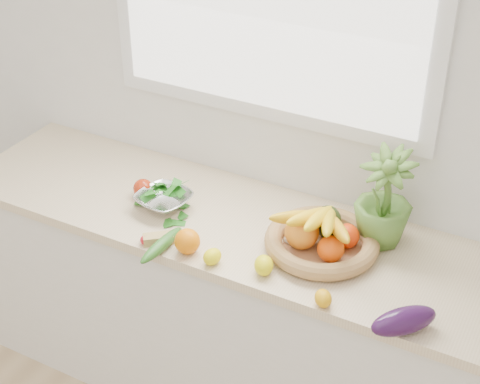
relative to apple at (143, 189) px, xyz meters
The scene contains 18 objects.
back_wall 0.65m from the apple, 40.65° to the left, with size 4.50×0.02×2.70m, color white.
counter_cabinet 0.63m from the apple, ahead, with size 2.20×0.58×0.86m, color silver.
countertop 0.38m from the apple, ahead, with size 2.24×0.62×0.04m, color beige.
orange_loose 0.40m from the apple, 33.17° to the right, with size 0.09×0.09×0.09m, color orange.
lemon_a 0.66m from the apple, 17.66° to the right, with size 0.07×0.08×0.07m, color yellow.
lemon_b 0.51m from the apple, 27.81° to the right, with size 0.06×0.07×0.06m, color yellow.
lemon_c 0.90m from the apple, 16.42° to the right, with size 0.06×0.07×0.06m, color #E59F0C.
apple is the anchor object (origin of this frame).
ginger 0.31m from the apple, 45.87° to the right, with size 0.11×0.04×0.03m, color tan.
garlic_a 0.60m from the apple, ahead, with size 0.05×0.05×0.04m, color white.
garlic_b 0.64m from the apple, ahead, with size 0.05×0.05×0.04m, color beige.
garlic_c 0.82m from the apple, 10.02° to the right, with size 0.06×0.06×0.05m, color silver.
eggplant 1.16m from the apple, 12.71° to the right, with size 0.08×0.22×0.09m, color #2E103B.
cucumber 0.36m from the apple, 45.39° to the right, with size 0.04×0.24×0.04m, color #2A5E1B.
radish 0.31m from the apple, 54.72° to the right, with size 0.03×0.03×0.03m, color red.
potted_herb 0.94m from the apple, ahead, with size 0.20×0.20×0.37m, color #4F7B2D.
fruit_basket 0.75m from the apple, ahead, with size 0.41×0.41×0.20m.
colander_with_spinach 0.12m from the apple, 15.06° to the right, with size 0.23×0.23×0.11m.
Camera 1 is at (1.10, -0.03, 2.48)m, focal length 55.00 mm.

